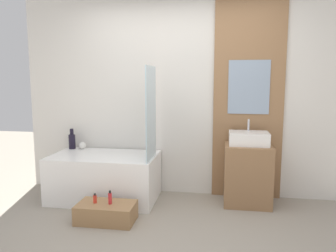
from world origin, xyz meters
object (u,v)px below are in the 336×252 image
at_px(wooden_step_bench, 106,212).
at_px(vase_tall_dark, 72,141).
at_px(bottle_soap_primary, 95,199).
at_px(bottle_soap_secondary, 110,198).
at_px(bathtub, 105,177).
at_px(sink, 249,138).
at_px(vase_round_light, 82,146).

bearing_deg(wooden_step_bench, vase_tall_dark, 130.85).
bearing_deg(bottle_soap_primary, wooden_step_bench, -0.00).
distance_m(bottle_soap_primary, bottle_soap_secondary, 0.17).
xyz_separation_m(wooden_step_bench, vase_tall_dark, (-0.81, 0.93, 0.59)).
relative_size(bathtub, sink, 2.83).
relative_size(vase_tall_dark, vase_round_light, 2.91).
xyz_separation_m(vase_tall_dark, vase_round_light, (0.15, -0.00, -0.06)).
xyz_separation_m(vase_round_light, bottle_soap_secondary, (0.70, -0.93, -0.36)).
xyz_separation_m(vase_round_light, bottle_soap_primary, (0.54, -0.93, -0.38)).
relative_size(sink, bottle_soap_primary, 4.46).
bearing_deg(sink, wooden_step_bench, -153.21).
bearing_deg(vase_tall_dark, bottle_soap_secondary, -47.57).
distance_m(bathtub, bottle_soap_secondary, 0.71).
distance_m(sink, vase_round_light, 2.20).
relative_size(wooden_step_bench, bottle_soap_primary, 5.91).
bearing_deg(bathtub, sink, 4.10).
xyz_separation_m(vase_tall_dark, bottle_soap_primary, (0.68, -0.93, -0.44)).
relative_size(sink, vase_round_light, 4.92).
bearing_deg(vase_round_light, vase_tall_dark, 178.91).
relative_size(sink, bottle_soap_secondary, 3.20).
bearing_deg(vase_tall_dark, vase_round_light, -1.09).
distance_m(vase_tall_dark, bottle_soap_secondary, 1.33).
xyz_separation_m(sink, bottle_soap_secondary, (-1.48, -0.77, -0.55)).
distance_m(vase_tall_dark, vase_round_light, 0.16).
bearing_deg(vase_tall_dark, wooden_step_bench, -49.15).
bearing_deg(wooden_step_bench, sink, 26.79).
distance_m(bathtub, vase_tall_dark, 0.75).
distance_m(bathtub, sink, 1.85).
height_order(sink, vase_tall_dark, sink).
relative_size(wooden_step_bench, bottle_soap_secondary, 4.25).
bearing_deg(vase_round_light, bottle_soap_primary, -60.09).
bearing_deg(bottle_soap_secondary, sink, 27.51).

